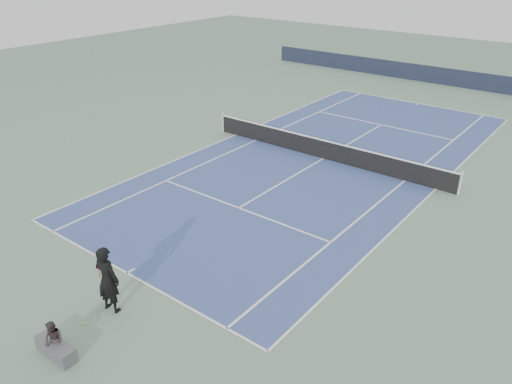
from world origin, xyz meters
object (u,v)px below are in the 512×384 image
Objects in this scene: tennis_net at (324,149)px; spectator_bench at (55,344)px; tennis_player at (107,279)px; tennis_ball at (83,324)px.

tennis_net reaches higher than spectator_bench.
tennis_player is 30.66× the size of tennis_ball.
tennis_player is 2.10m from spectator_bench.
tennis_net is at bearing 95.19° from spectator_bench.
tennis_net is 10.00× the size of spectator_bench.
tennis_net is at bearing 93.81° from tennis_ball.
tennis_player is (1.02, -13.24, 0.52)m from tennis_net.
tennis_ball is at bearing -95.26° from tennis_player.
tennis_net is at bearing 94.42° from tennis_player.
tennis_ball is 0.05× the size of spectator_bench.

